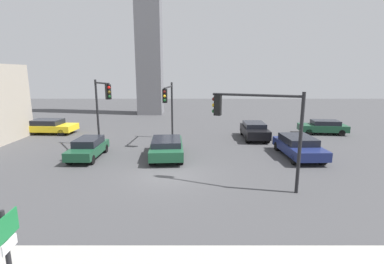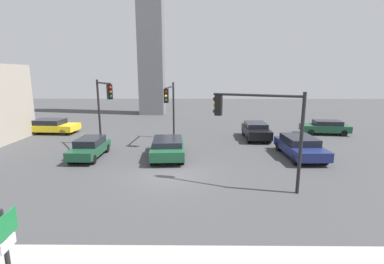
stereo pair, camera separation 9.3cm
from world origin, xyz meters
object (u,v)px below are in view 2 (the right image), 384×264
object	(u,v)px
direction_sign	(8,257)
car_5	(325,127)
car_3	(90,147)
car_4	(300,146)
car_0	(256,130)
car_2	(51,126)
car_1	(168,147)
traffic_light_0	(256,118)
traffic_light_1	(170,101)
traffic_light_2	(104,100)

from	to	relation	value
direction_sign	car_5	size ratio (longest dim) A/B	0.63
car_3	car_4	size ratio (longest dim) A/B	0.83
car_0	car_2	distance (m)	18.75
car_4	car_5	world-z (taller)	car_4
car_1	car_5	bearing A→B (deg)	-65.80
direction_sign	traffic_light_0	world-z (taller)	traffic_light_0
traffic_light_0	car_4	world-z (taller)	traffic_light_0
direction_sign	traffic_light_1	bearing A→B (deg)	80.39
direction_sign	car_4	size ratio (longest dim) A/B	0.58
car_0	car_5	bearing A→B (deg)	107.24
car_2	car_4	xyz separation A→B (m)	(20.44, -7.43, 0.04)
traffic_light_0	car_1	size ratio (longest dim) A/B	0.99
traffic_light_0	traffic_light_1	bearing A→B (deg)	-38.90
car_2	traffic_light_2	bearing A→B (deg)	-34.48
traffic_light_2	car_5	world-z (taller)	traffic_light_2
direction_sign	car_1	xyz separation A→B (m)	(2.01, 13.05, -1.12)
car_0	car_2	bearing A→B (deg)	-94.84
car_3	traffic_light_0	bearing A→B (deg)	64.66
traffic_light_1	car_5	distance (m)	14.57
traffic_light_0	traffic_light_1	distance (m)	10.17
traffic_light_0	traffic_light_2	world-z (taller)	traffic_light_2
traffic_light_1	car_3	size ratio (longest dim) A/B	1.21
traffic_light_1	car_5	size ratio (longest dim) A/B	1.10
car_0	traffic_light_2	bearing A→B (deg)	-72.87
traffic_light_2	car_0	bearing A→B (deg)	70.74
traffic_light_0	car_1	distance (m)	7.32
car_2	car_4	distance (m)	21.75
traffic_light_0	car_0	bearing A→B (deg)	-79.96
direction_sign	car_5	world-z (taller)	direction_sign
car_1	car_3	xyz separation A→B (m)	(-5.18, -0.09, -0.04)
car_2	car_5	xyz separation A→B (m)	(25.38, -0.23, -0.01)
traffic_light_0	car_3	bearing A→B (deg)	-3.40
traffic_light_0	car_1	xyz separation A→B (m)	(-4.71, 4.90, -2.71)
car_4	car_2	bearing A→B (deg)	-111.80
traffic_light_2	car_1	xyz separation A→B (m)	(4.77, -2.23, -2.87)
direction_sign	traffic_light_1	size ratio (longest dim) A/B	0.58
traffic_light_0	traffic_light_2	xyz separation A→B (m)	(-9.48, 7.13, 0.16)
direction_sign	traffic_light_2	bearing A→B (deg)	96.85
traffic_light_0	car_0	xyz separation A→B (m)	(2.31, 10.40, -2.69)
traffic_light_2	car_5	distance (m)	19.47
car_1	car_3	size ratio (longest dim) A/B	1.22
traffic_light_0	traffic_light_2	distance (m)	11.87
car_3	direction_sign	bearing A→B (deg)	14.36
direction_sign	car_4	distance (m)	17.15
car_5	car_2	bearing A→B (deg)	6.07
traffic_light_0	car_1	world-z (taller)	traffic_light_0
direction_sign	traffic_light_0	xyz separation A→B (m)	(6.72, 8.15, 1.59)
car_1	car_4	world-z (taller)	car_4
car_3	car_4	xyz separation A→B (m)	(14.02, 0.27, 0.04)
direction_sign	traffic_light_2	xyz separation A→B (m)	(-2.76, 15.28, 1.75)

